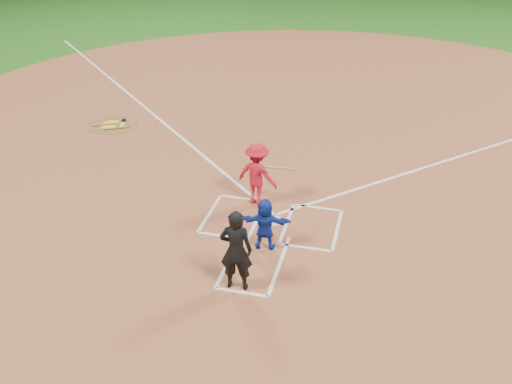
% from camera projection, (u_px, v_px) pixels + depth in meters
% --- Properties ---
extents(ground, '(120.00, 120.00, 0.00)m').
position_uv_depth(ground, '(272.00, 222.00, 13.87)').
color(ground, '#1E5916').
rests_on(ground, ground).
extents(home_plate_dirt, '(28.00, 28.00, 0.01)m').
position_uv_depth(home_plate_dirt, '(312.00, 129.00, 18.96)').
color(home_plate_dirt, brown).
rests_on(home_plate_dirt, ground).
extents(home_plate, '(0.60, 0.60, 0.02)m').
position_uv_depth(home_plate, '(272.00, 221.00, 13.86)').
color(home_plate, silver).
rests_on(home_plate, home_plate_dirt).
extents(on_deck_circle, '(1.70, 1.70, 0.01)m').
position_uv_depth(on_deck_circle, '(113.00, 125.00, 19.25)').
color(on_deck_circle, brown).
rests_on(on_deck_circle, home_plate_dirt).
extents(on_deck_logo, '(0.80, 0.80, 0.00)m').
position_uv_depth(on_deck_logo, '(113.00, 125.00, 19.24)').
color(on_deck_logo, yellow).
rests_on(on_deck_logo, on_deck_circle).
extents(on_deck_bat_a, '(0.28, 0.83, 0.06)m').
position_uv_depth(on_deck_bat_a, '(120.00, 121.00, 19.41)').
color(on_deck_bat_a, olive).
rests_on(on_deck_bat_a, on_deck_circle).
extents(on_deck_bat_b, '(0.77, 0.45, 0.06)m').
position_uv_depth(on_deck_bat_b, '(106.00, 124.00, 19.19)').
color(on_deck_bat_b, olive).
rests_on(on_deck_bat_b, on_deck_circle).
extents(on_deck_bat_c, '(0.76, 0.48, 0.06)m').
position_uv_depth(on_deck_bat_c, '(117.00, 128.00, 18.91)').
color(on_deck_bat_c, olive).
rests_on(on_deck_bat_c, on_deck_circle).
extents(bat_weight_donut, '(0.19, 0.19, 0.05)m').
position_uv_depth(bat_weight_donut, '(123.00, 120.00, 19.53)').
color(bat_weight_donut, black).
rests_on(bat_weight_donut, on_deck_circle).
extents(catcher, '(1.17, 0.48, 1.22)m').
position_uv_depth(catcher, '(265.00, 224.00, 12.60)').
color(catcher, '#1530AA').
rests_on(catcher, home_plate_dirt).
extents(umpire, '(0.69, 0.49, 1.79)m').
position_uv_depth(umpire, '(236.00, 250.00, 11.23)').
color(umpire, black).
rests_on(umpire, home_plate_dirt).
extents(chalk_markings, '(28.35, 17.32, 0.01)m').
position_uv_depth(chalk_markings, '(308.00, 137.00, 18.35)').
color(chalk_markings, white).
rests_on(chalk_markings, home_plate_dirt).
extents(batter_at_plate, '(1.55, 0.85, 1.64)m').
position_uv_depth(batter_at_plate, '(257.00, 174.00, 14.26)').
color(batter_at_plate, red).
rests_on(batter_at_plate, home_plate_dirt).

